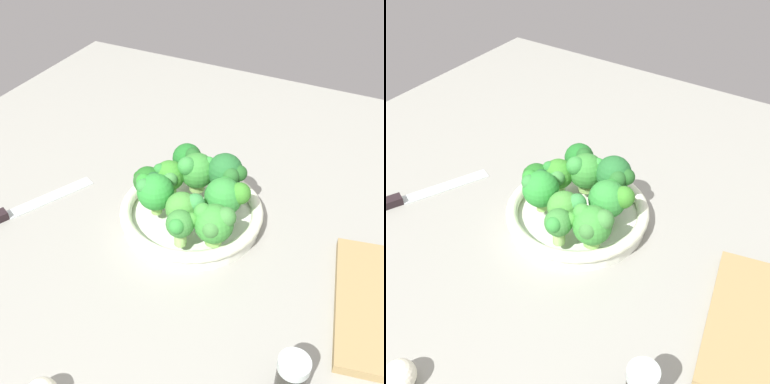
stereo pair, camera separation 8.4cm
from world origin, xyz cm
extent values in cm
cube|color=gray|center=(0.00, 0.00, -1.25)|extent=(130.00, 130.00, 2.50)
cylinder|color=silver|center=(-2.17, 0.11, 0.85)|extent=(24.20, 24.20, 1.70)
torus|color=silver|center=(-2.17, 0.11, 2.74)|extent=(25.21, 25.21, 2.08)
cylinder|color=#86CA57|center=(-7.90, 3.70, 5.17)|extent=(2.32, 2.32, 2.78)
sphere|color=#23652C|center=(-7.90, 3.70, 8.61)|extent=(6.33, 6.33, 6.33)
sphere|color=#245F25|center=(-6.12, 5.42, 9.27)|extent=(3.04, 3.04, 3.04)
sphere|color=#205720|center=(-7.74, 6.36, 9.14)|extent=(2.84, 2.84, 2.84)
cylinder|color=#91CC65|center=(-3.79, -5.10, 4.77)|extent=(2.25, 2.25, 1.99)
sphere|color=#378529|center=(-3.79, -5.10, 7.52)|extent=(5.41, 5.41, 5.41)
sphere|color=#2B7B2F|center=(-2.91, -6.49, 8.78)|extent=(2.37, 2.37, 2.37)
sphere|color=#3C803A|center=(-2.07, -4.03, 8.16)|extent=(2.65, 2.65, 2.65)
sphere|color=#2C8A38|center=(-2.10, -4.31, 7.93)|extent=(2.81, 2.81, 2.81)
cylinder|color=#A1D663|center=(-2.29, 5.84, 4.71)|extent=(2.25, 2.25, 1.87)
sphere|color=#308734|center=(-2.29, 5.84, 7.74)|extent=(6.42, 6.42, 6.42)
sphere|color=#2C8B30|center=(-4.07, 5.27, 8.88)|extent=(2.63, 2.63, 2.63)
sphere|color=#388527|center=(-3.00, 8.42, 8.81)|extent=(3.69, 3.69, 3.69)
cylinder|color=#94CC69|center=(7.08, 2.63, 5.16)|extent=(2.00, 2.00, 2.76)
sphere|color=#377F33|center=(7.08, 2.63, 7.99)|extent=(4.47, 4.47, 4.47)
sphere|color=#308834|center=(8.51, 2.82, 8.71)|extent=(2.53, 2.53, 2.53)
sphere|color=#3B8930|center=(5.81, 4.04, 8.41)|extent=(2.26, 2.26, 2.26)
sphere|color=#31892F|center=(8.44, 2.88, 8.69)|extent=(2.13, 2.13, 2.13)
cylinder|color=#8FC55D|center=(2.07, -4.55, 4.96)|extent=(1.82, 1.82, 2.36)
sphere|color=#2A8B31|center=(2.07, -4.55, 8.16)|extent=(6.24, 6.24, 6.24)
sphere|color=#328338|center=(3.23, -5.96, 9.69)|extent=(2.63, 2.63, 2.63)
sphere|color=#298629|center=(1.99, -6.71, 9.60)|extent=(2.78, 2.78, 2.78)
cylinder|color=#92C257|center=(-1.22, -8.02, 4.60)|extent=(2.41, 2.41, 1.64)
sphere|color=#20651F|center=(-1.22, -8.02, 7.09)|extent=(5.14, 5.14, 5.14)
sphere|color=#1E5927|center=(-0.58, -6.43, 8.43)|extent=(2.52, 2.52, 2.52)
sphere|color=#226019|center=(-1.27, -9.75, 7.42)|extent=(2.07, 2.07, 2.07)
sphere|color=#2C5927|center=(0.42, -8.41, 7.93)|extent=(2.72, 2.72, 2.72)
cylinder|color=#89B45D|center=(-6.72, -1.14, 4.83)|extent=(2.77, 2.77, 2.11)
sphere|color=#358332|center=(-6.72, -1.14, 7.95)|extent=(6.35, 6.35, 6.35)
sphere|color=#358A39|center=(-4.97, -2.26, 9.64)|extent=(3.31, 3.31, 3.31)
sphere|color=green|center=(-7.70, 0.57, 9.27)|extent=(2.66, 2.66, 2.66)
cylinder|color=#85C959|center=(4.45, 7.18, 4.72)|extent=(2.74, 2.74, 1.89)
sphere|color=#388D34|center=(4.45, 7.18, 7.70)|extent=(6.26, 6.26, 6.26)
sphere|color=#3A7C35|center=(6.39, 7.60, 8.41)|extent=(2.91, 2.91, 2.91)
sphere|color=#3A8E35|center=(4.45, 5.25, 9.39)|extent=(2.85, 2.85, 2.85)
sphere|color=#3D8338|center=(4.03, 8.94, 9.37)|extent=(3.23, 3.23, 3.23)
cylinder|color=#8EBD69|center=(3.36, 1.02, 4.86)|extent=(2.80, 2.80, 2.17)
sphere|color=#418C35|center=(3.36, 1.02, 7.70)|extent=(5.40, 5.40, 5.40)
sphere|color=green|center=(2.08, -0.18, 8.43)|extent=(2.20, 2.20, 2.20)
sphere|color=#36883F|center=(2.41, 2.94, 8.74)|extent=(3.20, 3.20, 3.20)
cylinder|color=#84BF63|center=(-9.48, -4.50, 4.97)|extent=(2.36, 2.36, 2.39)
sphere|color=#1E6823|center=(-9.48, -4.50, 7.92)|extent=(5.40, 5.40, 5.40)
sphere|color=#236824|center=(-9.75, -2.70, 8.19)|extent=(2.35, 2.35, 2.35)
sphere|color=#1F5720|center=(-8.70, -2.98, 9.32)|extent=(2.99, 2.99, 2.99)
cube|color=silver|center=(3.67, -27.01, 0.20)|extent=(16.54, 9.45, 0.40)
cube|color=#987D4D|center=(2.52, 35.41, 0.80)|extent=(27.58, 21.44, 1.60)
sphere|color=white|center=(36.45, -1.23, 2.09)|extent=(4.18, 4.18, 4.18)
cylinder|color=#B2BFBB|center=(22.80, 25.63, 8.08)|extent=(3.90, 3.90, 1.30)
camera|label=1|loc=(56.69, 29.29, 58.81)|focal=46.04mm
camera|label=2|loc=(52.51, 36.54, 58.81)|focal=46.04mm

